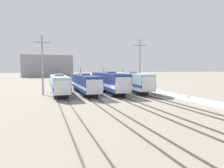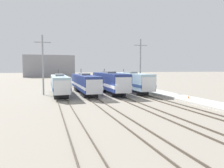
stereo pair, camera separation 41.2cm
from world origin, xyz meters
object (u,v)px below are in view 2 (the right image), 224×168
Objects in this scene: locomotive_far_left at (60,84)px; locomotive_center_right at (110,82)px; catenary_tower_left at (43,64)px; locomotive_center_left at (85,83)px; locomotive_far_right at (131,82)px; traffic_cone at (189,97)px; catenary_tower_right at (140,64)px.

locomotive_center_right is (9.69, -0.10, 0.21)m from locomotive_far_left.
locomotive_center_left is at bearing -4.22° from catenary_tower_left.
locomotive_far_right is 37.67× the size of traffic_cone.
locomotive_center_right is at bearing 127.65° from traffic_cone.
locomotive_center_right is at bearing -6.17° from catenary_tower_left.
locomotive_center_right reaches higher than locomotive_far_left.
catenary_tower_left is (-12.57, 1.36, 3.61)m from locomotive_center_right.
traffic_cone is at bearing -31.69° from catenary_tower_left.
locomotive_far_left is 22.80m from traffic_cone.
catenary_tower_left is 26.40m from traffic_cone.
locomotive_center_left is 1.74× the size of catenary_tower_right.
locomotive_center_left is 8.62m from catenary_tower_left.
catenary_tower_right reaches higher than locomotive_far_left.
catenary_tower_left reaches higher than locomotive_center_left.
locomotive_center_left is 19.38m from traffic_cone.
locomotive_center_right is 1.56× the size of catenary_tower_left.
locomotive_far_right is at bearing 10.72° from locomotive_center_right.
locomotive_center_right is 15.54m from traffic_cone.
catenary_tower_right is at bearing 0.00° from catenary_tower_left.
locomotive_center_left is 12.59m from catenary_tower_right.
locomotive_center_left is 1.07× the size of locomotive_far_right.
locomotive_far_right reaches higher than locomotive_far_left.
locomotive_center_left is 9.69m from locomotive_far_right.
catenary_tower_right is (19.72, 0.00, 0.00)m from catenary_tower_left.
catenary_tower_right is (16.84, 1.26, 3.82)m from locomotive_far_left.
locomotive_center_left is at bearing 8.06° from locomotive_far_left.
locomotive_far_right is 1.63× the size of catenary_tower_right.
locomotive_far_left is 9.69m from locomotive_center_right.
locomotive_far_right is at bearing 109.23° from traffic_cone.
locomotive_center_left is 40.39× the size of traffic_cone.
locomotive_far_left is at bearing -175.73° from catenary_tower_right.
catenary_tower_right is at bearing 10.76° from locomotive_center_right.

